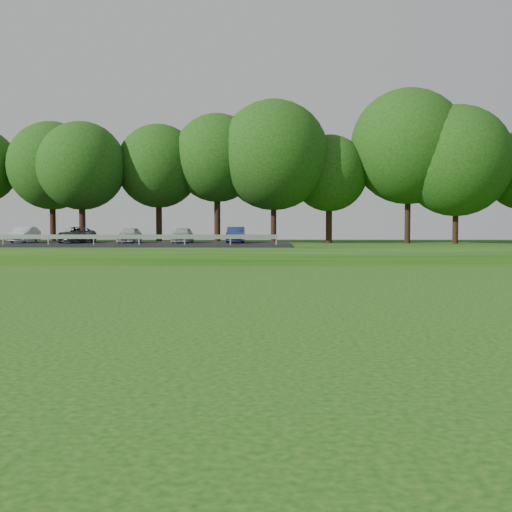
{
  "coord_description": "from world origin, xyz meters",
  "views": [
    {
      "loc": [
        -13.48,
        -15.03,
        2.31
      ],
      "look_at": [
        -13.88,
        4.25,
        1.3
      ],
      "focal_mm": 45.0,
      "sensor_mm": 36.0,
      "label": 1
    }
  ],
  "objects": [
    {
      "name": "berm",
      "position": [
        0.0,
        34.0,
        0.3
      ],
      "size": [
        130.0,
        30.0,
        0.6
      ],
      "primitive_type": "cube",
      "color": "#11420C",
      "rests_on": "ground"
    },
    {
      "name": "treeline",
      "position": [
        0.0,
        38.0,
        8.1
      ],
      "size": [
        104.0,
        7.0,
        15.0
      ],
      "primitive_type": null,
      "color": "#0F3C0E",
      "rests_on": "berm"
    },
    {
      "name": "parking_lot",
      "position": [
        -24.23,
        32.8,
        1.02
      ],
      "size": [
        24.0,
        9.0,
        1.38
      ],
      "color": "black",
      "rests_on": "berm"
    }
  ]
}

